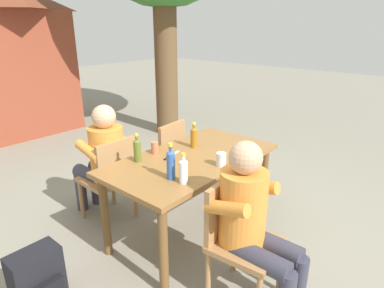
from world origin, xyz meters
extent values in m
plane|color=gray|center=(0.00, 0.00, 0.00)|extent=(24.00, 24.00, 0.00)
cube|color=olive|center=(0.00, 0.00, 0.75)|extent=(1.58, 0.84, 0.04)
cylinder|color=brown|center=(-0.71, -0.34, 0.36)|extent=(0.07, 0.07, 0.73)
cylinder|color=brown|center=(0.71, -0.34, 0.36)|extent=(0.07, 0.07, 0.73)
cylinder|color=brown|center=(-0.71, 0.34, 0.36)|extent=(0.07, 0.07, 0.73)
cylinder|color=brown|center=(0.71, 0.34, 0.36)|extent=(0.07, 0.07, 0.73)
cube|color=#A37547|center=(-0.35, 0.80, 0.43)|extent=(0.45, 0.45, 0.04)
cube|color=#A37547|center=(-0.36, 0.60, 0.66)|extent=(0.42, 0.05, 0.42)
cylinder|color=#A37547|center=(-0.16, 0.99, 0.21)|extent=(0.04, 0.04, 0.41)
cylinder|color=#A37547|center=(-0.54, 1.00, 0.21)|extent=(0.04, 0.04, 0.41)
cylinder|color=#A37547|center=(-0.17, 0.61, 0.21)|extent=(0.04, 0.04, 0.41)
cylinder|color=#A37547|center=(-0.55, 0.62, 0.21)|extent=(0.04, 0.04, 0.41)
cube|color=#A37547|center=(-0.35, -0.80, 0.43)|extent=(0.48, 0.48, 0.04)
cube|color=#A37547|center=(-0.37, -0.60, 0.66)|extent=(0.42, 0.08, 0.42)
cylinder|color=#A37547|center=(-0.15, -0.97, 0.21)|extent=(0.04, 0.04, 0.41)
cylinder|color=#A37547|center=(-0.56, -0.63, 0.21)|extent=(0.04, 0.04, 0.41)
cylinder|color=#A37547|center=(-0.18, -0.59, 0.21)|extent=(0.04, 0.04, 0.41)
cube|color=#A37547|center=(0.35, 0.80, 0.43)|extent=(0.49, 0.49, 0.04)
cube|color=#A37547|center=(0.38, 0.60, 0.66)|extent=(0.42, 0.09, 0.42)
cylinder|color=#A37547|center=(0.52, 1.01, 0.21)|extent=(0.04, 0.04, 0.41)
cylinder|color=#A37547|center=(0.15, 0.97, 0.21)|extent=(0.04, 0.04, 0.41)
cylinder|color=#A37547|center=(0.56, 0.63, 0.21)|extent=(0.04, 0.04, 0.41)
cylinder|color=#A37547|center=(0.19, 0.59, 0.21)|extent=(0.04, 0.04, 0.41)
cylinder|color=orange|center=(-0.35, 0.75, 0.71)|extent=(0.32, 0.32, 0.52)
sphere|color=tan|center=(-0.35, 0.75, 1.07)|extent=(0.22, 0.22, 0.22)
cylinder|color=#383847|center=(-0.26, 0.95, 0.45)|extent=(0.14, 0.40, 0.14)
cylinder|color=#383847|center=(-0.26, 1.15, 0.23)|extent=(0.11, 0.11, 0.45)
cylinder|color=orange|center=(-0.17, 0.75, 0.79)|extent=(0.09, 0.31, 0.16)
cylinder|color=#383847|center=(-0.44, 0.95, 0.45)|extent=(0.14, 0.40, 0.14)
cylinder|color=#383847|center=(-0.44, 1.15, 0.23)|extent=(0.11, 0.11, 0.45)
cylinder|color=orange|center=(-0.54, 0.75, 0.79)|extent=(0.09, 0.31, 0.16)
cylinder|color=orange|center=(-0.35, -0.75, 0.71)|extent=(0.32, 0.32, 0.52)
sphere|color=tan|center=(-0.35, -0.75, 1.07)|extent=(0.22, 0.22, 0.22)
cylinder|color=#383847|center=(-0.44, -0.95, 0.45)|extent=(0.14, 0.40, 0.14)
cylinder|color=orange|center=(-0.54, -0.75, 0.79)|extent=(0.09, 0.31, 0.16)
cylinder|color=#383847|center=(-0.26, -0.95, 0.45)|extent=(0.14, 0.40, 0.14)
cylinder|color=#383847|center=(-0.26, -1.15, 0.23)|extent=(0.11, 0.11, 0.45)
cylinder|color=orange|center=(-0.17, -0.75, 0.79)|extent=(0.09, 0.31, 0.16)
cylinder|color=#566623|center=(-0.37, 0.29, 0.85)|extent=(0.06, 0.06, 0.18)
cone|color=#566623|center=(-0.37, 0.29, 0.95)|extent=(0.06, 0.06, 0.02)
cylinder|color=#566623|center=(-0.37, 0.29, 0.98)|extent=(0.03, 0.03, 0.02)
cylinder|color=yellow|center=(-0.37, 0.29, 1.00)|extent=(0.03, 0.03, 0.02)
cylinder|color=#2D56A3|center=(-0.43, -0.16, 0.87)|extent=(0.06, 0.06, 0.20)
cone|color=#2D56A3|center=(-0.43, -0.16, 0.98)|extent=(0.06, 0.06, 0.03)
cylinder|color=#2D56A3|center=(-0.43, -0.16, 1.01)|extent=(0.03, 0.03, 0.03)
cylinder|color=yellow|center=(-0.43, -0.16, 1.04)|extent=(0.03, 0.03, 0.02)
cylinder|color=#996019|center=(0.20, 0.15, 0.85)|extent=(0.06, 0.06, 0.17)
cone|color=#996019|center=(0.20, 0.15, 0.95)|extent=(0.06, 0.06, 0.02)
cylinder|color=#996019|center=(0.20, 0.15, 0.97)|extent=(0.03, 0.03, 0.02)
cylinder|color=yellow|center=(0.20, 0.15, 1.00)|extent=(0.03, 0.03, 0.02)
cylinder|color=white|center=(-0.42, -0.28, 0.85)|extent=(0.06, 0.06, 0.17)
cone|color=white|center=(-0.42, -0.28, 0.94)|extent=(0.06, 0.06, 0.02)
cylinder|color=white|center=(-0.42, -0.28, 0.97)|extent=(0.03, 0.03, 0.02)
cylinder|color=yellow|center=(-0.42, -0.28, 0.99)|extent=(0.03, 0.03, 0.02)
cylinder|color=#BC6B47|center=(-0.15, 0.31, 0.82)|extent=(0.07, 0.07, 0.11)
cylinder|color=silver|center=(0.01, -0.30, 0.82)|extent=(0.08, 0.08, 0.11)
cube|color=silver|center=(-0.07, 0.16, 0.77)|extent=(0.18, 0.06, 0.01)
cube|color=black|center=(-0.17, 0.14, 0.77)|extent=(0.08, 0.04, 0.01)
cube|color=black|center=(-1.34, 0.27, 0.21)|extent=(0.33, 0.19, 0.42)
cube|color=maroon|center=(1.25, 0.23, 0.21)|extent=(0.31, 0.15, 0.42)
cube|color=maroon|center=(1.25, 0.12, 0.13)|extent=(0.21, 0.06, 0.18)
cylinder|color=brown|center=(2.07, 2.36, 1.35)|extent=(0.38, 0.38, 2.71)
cube|color=brown|center=(0.32, 4.55, 1.04)|extent=(1.87, 1.57, 2.07)
camera|label=1|loc=(-2.06, -1.76, 1.87)|focal=31.28mm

